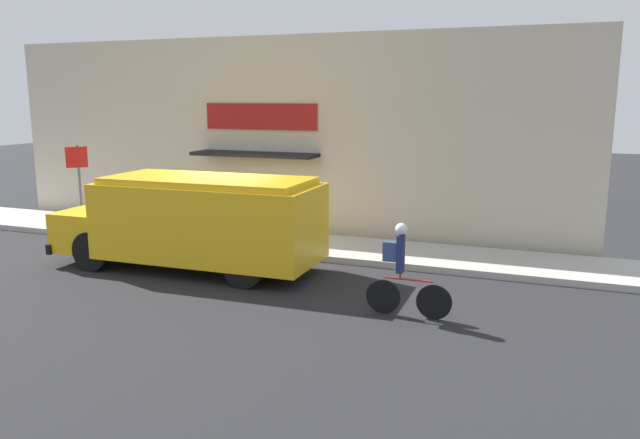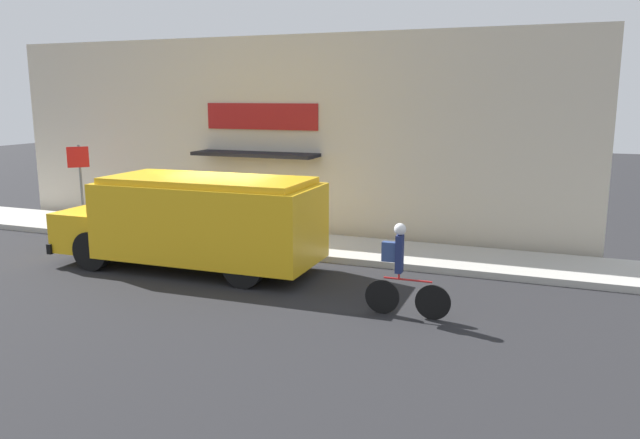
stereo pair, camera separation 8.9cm
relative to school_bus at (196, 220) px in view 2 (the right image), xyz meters
The scene contains 7 objects.
ground_plane 1.99m from the school_bus, 92.56° to the left, with size 70.00×70.00×0.00m, color #232326.
sidewalk 2.98m from the school_bus, 91.49° to the left, with size 28.00×2.31×0.16m.
storefront 4.63m from the school_bus, 91.07° to the left, with size 17.92×1.12×5.66m.
school_bus is the anchor object (origin of this frame).
cyclist 5.39m from the school_bus, 14.70° to the right, with size 1.59×0.22×1.74m.
stop_sign_post 5.77m from the school_bus, 157.56° to the left, with size 0.45×0.45×2.43m.
trash_bin 3.04m from the school_bus, 101.78° to the left, with size 0.59×0.59×0.74m.
Camera 2 is at (7.89, -13.70, 3.97)m, focal length 35.00 mm.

